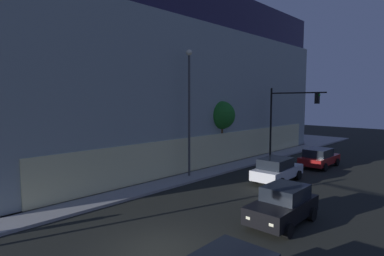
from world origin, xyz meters
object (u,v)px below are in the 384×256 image
object	(u,v)px
street_lamp_sidewalk	(189,99)
car_red	(319,157)
modern_building	(117,84)
traffic_light_far_corner	(287,111)
car_black	(283,205)
sidewalk_tree	(221,116)
car_white	(277,170)

from	to	relation	value
street_lamp_sidewalk	car_red	distance (m)	12.42
modern_building	car_red	bearing A→B (deg)	-74.91
traffic_light_far_corner	car_black	xyz separation A→B (m)	(-13.84, -6.95, -3.71)
car_red	sidewalk_tree	bearing A→B (deg)	128.94
car_black	car_red	xyz separation A→B (m)	(13.01, 3.50, -0.05)
modern_building	car_white	size ratio (longest dim) A/B	7.64
car_black	car_white	world-z (taller)	car_black
street_lamp_sidewalk	car_red	size ratio (longest dim) A/B	2.02
sidewalk_tree	car_red	xyz separation A→B (m)	(5.16, -6.38, -3.43)
traffic_light_far_corner	modern_building	bearing A→B (deg)	110.20
street_lamp_sidewalk	car_black	distance (m)	10.51
modern_building	car_white	bearing A→B (deg)	-92.65
traffic_light_far_corner	car_white	xyz separation A→B (m)	(-7.55, -3.22, -3.72)
traffic_light_far_corner	car_white	world-z (taller)	traffic_light_far_corner
modern_building	sidewalk_tree	size ratio (longest dim) A/B	6.36
car_black	street_lamp_sidewalk	bearing A→B (deg)	71.75
modern_building	car_red	size ratio (longest dim) A/B	7.69
sidewalk_tree	car_white	xyz separation A→B (m)	(-1.56, -6.16, -3.39)
street_lamp_sidewalk	sidewalk_tree	distance (m)	5.24
car_white	car_red	bearing A→B (deg)	-1.91
street_lamp_sidewalk	car_white	bearing A→B (deg)	-56.74
traffic_light_far_corner	sidewalk_tree	world-z (taller)	traffic_light_far_corner
car_white	modern_building	bearing A→B (deg)	87.35
sidewalk_tree	car_white	bearing A→B (deg)	-104.25
modern_building	car_red	distance (m)	23.04
modern_building	sidewalk_tree	distance (m)	15.28
sidewalk_tree	car_black	world-z (taller)	sidewalk_tree
street_lamp_sidewalk	car_white	world-z (taller)	street_lamp_sidewalk
modern_building	car_white	xyz separation A→B (m)	(-0.98, -21.09, -6.55)
street_lamp_sidewalk	modern_building	bearing A→B (deg)	74.79
modern_building	traffic_light_far_corner	size ratio (longest dim) A/B	5.19
traffic_light_far_corner	street_lamp_sidewalk	size ratio (longest dim) A/B	0.73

